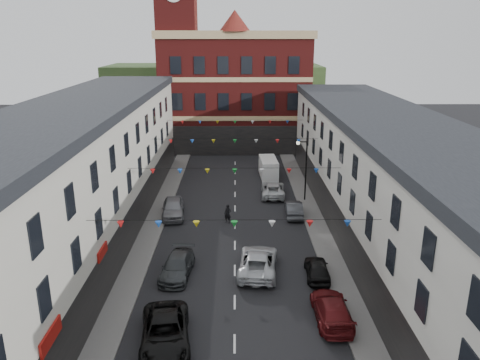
{
  "coord_description": "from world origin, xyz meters",
  "views": [
    {
      "loc": [
        0.1,
        -28.88,
        15.55
      ],
      "look_at": [
        0.42,
        6.55,
        4.49
      ],
      "focal_mm": 35.0,
      "sensor_mm": 36.0,
      "label": 1
    }
  ],
  "objects_px": {
    "car_right_e": "(294,209)",
    "pedestrian": "(228,214)",
    "car_right_c": "(332,309)",
    "car_right_d": "(317,269)",
    "white_van": "(268,168)",
    "car_left_c": "(165,333)",
    "car_left_d": "(177,266)",
    "moving_car": "(258,261)",
    "car_right_f": "(273,189)",
    "car_left_e": "(173,208)",
    "street_lamp": "(304,162)"
  },
  "relations": [
    {
      "from": "white_van",
      "to": "car_left_c",
      "type": "bearing_deg",
      "value": -106.31
    },
    {
      "from": "street_lamp",
      "to": "car_left_d",
      "type": "relative_size",
      "value": 1.3
    },
    {
      "from": "car_left_e",
      "to": "car_left_d",
      "type": "bearing_deg",
      "value": -86.71
    },
    {
      "from": "street_lamp",
      "to": "pedestrian",
      "type": "distance_m",
      "value": 9.54
    },
    {
      "from": "car_left_c",
      "to": "moving_car",
      "type": "bearing_deg",
      "value": 49.41
    },
    {
      "from": "car_right_d",
      "to": "car_right_c",
      "type": "bearing_deg",
      "value": 92.79
    },
    {
      "from": "car_left_c",
      "to": "white_van",
      "type": "xyz_separation_m",
      "value": [
        7.4,
        30.31,
        0.29
      ]
    },
    {
      "from": "car_right_d",
      "to": "car_right_f",
      "type": "distance_m",
      "value": 16.67
    },
    {
      "from": "car_left_e",
      "to": "car_right_d",
      "type": "xyz_separation_m",
      "value": [
        11.0,
        -11.09,
        -0.17
      ]
    },
    {
      "from": "car_right_e",
      "to": "white_van",
      "type": "xyz_separation_m",
      "value": [
        -1.45,
        12.11,
        0.37
      ]
    },
    {
      "from": "car_left_e",
      "to": "moving_car",
      "type": "relative_size",
      "value": 0.87
    },
    {
      "from": "car_left_e",
      "to": "white_van",
      "type": "relative_size",
      "value": 1.0
    },
    {
      "from": "white_van",
      "to": "street_lamp",
      "type": "bearing_deg",
      "value": -74.17
    },
    {
      "from": "car_right_f",
      "to": "car_left_c",
      "type": "bearing_deg",
      "value": 75.51
    },
    {
      "from": "car_right_c",
      "to": "car_right_e",
      "type": "bearing_deg",
      "value": -89.12
    },
    {
      "from": "car_right_f",
      "to": "moving_car",
      "type": "bearing_deg",
      "value": 84.88
    },
    {
      "from": "car_left_d",
      "to": "car_right_c",
      "type": "bearing_deg",
      "value": -23.79
    },
    {
      "from": "white_van",
      "to": "pedestrian",
      "type": "bearing_deg",
      "value": -110.39
    },
    {
      "from": "car_right_e",
      "to": "car_right_f",
      "type": "distance_m",
      "value": 5.62
    },
    {
      "from": "car_left_c",
      "to": "moving_car",
      "type": "xyz_separation_m",
      "value": [
        5.19,
        7.89,
        0.01
      ]
    },
    {
      "from": "car_right_d",
      "to": "car_right_e",
      "type": "xyz_separation_m",
      "value": [
        -0.25,
        11.16,
        0.03
      ]
    },
    {
      "from": "car_right_d",
      "to": "car_right_f",
      "type": "relative_size",
      "value": 0.76
    },
    {
      "from": "car_right_c",
      "to": "car_right_e",
      "type": "relative_size",
      "value": 1.18
    },
    {
      "from": "car_left_c",
      "to": "car_left_d",
      "type": "xyz_separation_m",
      "value": [
        -0.26,
        7.42,
        -0.08
      ]
    },
    {
      "from": "car_right_c",
      "to": "car_right_d",
      "type": "relative_size",
      "value": 1.28
    },
    {
      "from": "car_right_f",
      "to": "moving_car",
      "type": "distance_m",
      "value": 15.9
    },
    {
      "from": "car_left_c",
      "to": "moving_car",
      "type": "relative_size",
      "value": 0.99
    },
    {
      "from": "moving_car",
      "to": "pedestrian",
      "type": "distance_m",
      "value": 8.94
    },
    {
      "from": "car_right_c",
      "to": "white_van",
      "type": "height_order",
      "value": "white_van"
    },
    {
      "from": "street_lamp",
      "to": "car_left_c",
      "type": "xyz_separation_m",
      "value": [
        -10.15,
        -22.06,
        -3.15
      ]
    },
    {
      "from": "car_right_e",
      "to": "pedestrian",
      "type": "bearing_deg",
      "value": 17.53
    },
    {
      "from": "street_lamp",
      "to": "car_right_e",
      "type": "distance_m",
      "value": 5.2
    },
    {
      "from": "car_right_d",
      "to": "white_van",
      "type": "xyz_separation_m",
      "value": [
        -1.7,
        23.27,
        0.4
      ]
    },
    {
      "from": "street_lamp",
      "to": "car_right_c",
      "type": "height_order",
      "value": "street_lamp"
    },
    {
      "from": "car_left_d",
      "to": "car_right_e",
      "type": "relative_size",
      "value": 1.13
    },
    {
      "from": "street_lamp",
      "to": "car_right_e",
      "type": "height_order",
      "value": "street_lamp"
    },
    {
      "from": "car_right_d",
      "to": "white_van",
      "type": "relative_size",
      "value": 0.79
    },
    {
      "from": "car_left_c",
      "to": "car_right_c",
      "type": "xyz_separation_m",
      "value": [
        9.1,
        2.16,
        -0.06
      ]
    },
    {
      "from": "white_van",
      "to": "car_right_c",
      "type": "bearing_deg",
      "value": -89.14
    },
    {
      "from": "car_right_f",
      "to": "white_van",
      "type": "bearing_deg",
      "value": -86.93
    },
    {
      "from": "street_lamp",
      "to": "white_van",
      "type": "bearing_deg",
      "value": 108.42
    },
    {
      "from": "moving_car",
      "to": "pedestrian",
      "type": "relative_size",
      "value": 3.28
    },
    {
      "from": "white_van",
      "to": "pedestrian",
      "type": "height_order",
      "value": "white_van"
    },
    {
      "from": "car_left_c",
      "to": "car_left_e",
      "type": "distance_m",
      "value": 18.24
    },
    {
      "from": "street_lamp",
      "to": "car_right_d",
      "type": "xyz_separation_m",
      "value": [
        -1.05,
        -15.01,
        -3.27
      ]
    },
    {
      "from": "street_lamp",
      "to": "pedestrian",
      "type": "bearing_deg",
      "value": -142.52
    },
    {
      "from": "car_right_e",
      "to": "car_left_c",
      "type": "bearing_deg",
      "value": 65.97
    },
    {
      "from": "car_right_c",
      "to": "car_right_e",
      "type": "distance_m",
      "value": 16.04
    },
    {
      "from": "car_left_e",
      "to": "car_right_d",
      "type": "height_order",
      "value": "car_left_e"
    },
    {
      "from": "car_left_e",
      "to": "car_right_f",
      "type": "height_order",
      "value": "car_left_e"
    }
  ]
}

